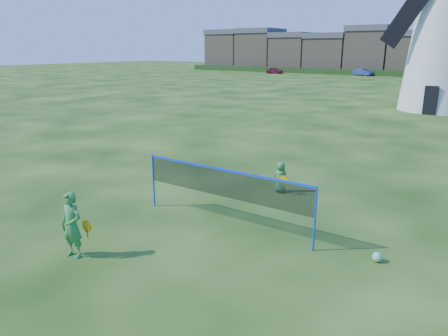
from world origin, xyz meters
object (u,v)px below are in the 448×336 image
at_px(car_left, 275,71).
at_px(player_girl, 72,225).
at_px(windmill, 446,30).
at_px(car_right, 363,72).
at_px(player_boy, 281,177).
at_px(badminton_net, 224,184).
at_px(play_ball, 377,257).

bearing_deg(car_left, player_girl, -173.20).
distance_m(windmill, car_right, 42.69).
bearing_deg(player_boy, car_left, -60.56).
xyz_separation_m(badminton_net, player_girl, (-1.76, -3.32, -0.39)).
bearing_deg(windmill, player_girl, -94.87).
xyz_separation_m(windmill, player_girl, (-2.55, -29.93, -4.98)).
height_order(badminton_net, player_girl, badminton_net).
height_order(player_boy, car_left, car_left).
height_order(badminton_net, play_ball, badminton_net).
bearing_deg(play_ball, player_boy, 142.83).
bearing_deg(player_girl, badminton_net, 54.49).
relative_size(badminton_net, play_ball, 22.95).
distance_m(windmill, player_girl, 30.45).
bearing_deg(badminton_net, play_ball, 4.36).
distance_m(windmill, badminton_net, 27.01).
bearing_deg(player_girl, car_left, 107.23).
xyz_separation_m(windmill, car_right, (-17.55, 38.58, -5.15)).
xyz_separation_m(player_girl, car_left, (-30.06, 65.17, -0.20)).
height_order(windmill, player_girl, windmill).
distance_m(badminton_net, car_left, 69.56).
xyz_separation_m(windmill, play_ball, (3.08, -26.32, -5.62)).
bearing_deg(player_boy, player_girl, 76.37).
xyz_separation_m(player_girl, car_right, (-15.00, 68.51, -0.17)).
relative_size(windmill, car_right, 4.72).
relative_size(windmill, play_ball, 75.37).
bearing_deg(car_left, play_ball, -167.85).
height_order(badminton_net, car_left, badminton_net).
height_order(play_ball, car_right, car_right).
xyz_separation_m(badminton_net, car_left, (-31.82, 61.85, -0.59)).
relative_size(badminton_net, car_right, 1.44).
bearing_deg(player_boy, play_ball, 143.80).
bearing_deg(car_right, player_girl, -150.79).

